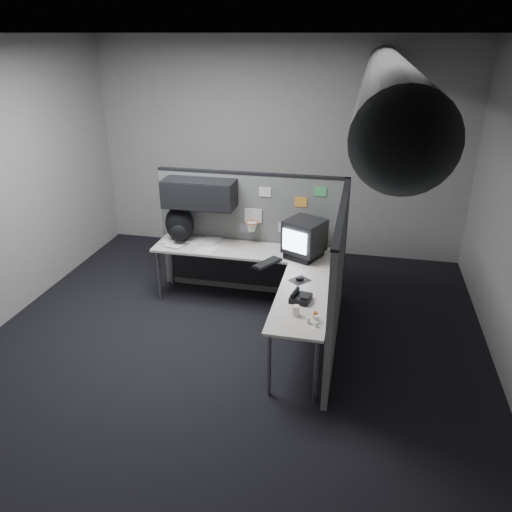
% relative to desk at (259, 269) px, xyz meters
% --- Properties ---
extents(room, '(5.62, 5.62, 3.22)m').
position_rel_desk_xyz_m(room, '(0.41, -0.70, 1.48)').
color(room, black).
rests_on(room, ground).
extents(partition_back, '(2.44, 0.42, 1.63)m').
position_rel_desk_xyz_m(partition_back, '(-0.40, 0.53, 0.38)').
color(partition_back, '#5E605E').
rests_on(partition_back, ground).
extents(partition_right, '(0.07, 2.23, 1.63)m').
position_rel_desk_xyz_m(partition_right, '(0.95, -0.49, 0.21)').
color(partition_right, '#5E605E').
rests_on(partition_right, ground).
extents(desk, '(2.31, 2.11, 0.73)m').
position_rel_desk_xyz_m(desk, '(0.00, 0.00, 0.00)').
color(desk, beige).
rests_on(desk, ground).
extents(monitor, '(0.54, 0.54, 0.47)m').
position_rel_desk_xyz_m(monitor, '(0.51, 0.20, 0.36)').
color(monitor, black).
rests_on(monitor, desk).
extents(keyboard, '(0.32, 0.42, 0.04)m').
position_rel_desk_xyz_m(keyboard, '(0.12, -0.10, 0.13)').
color(keyboard, black).
rests_on(keyboard, desk).
extents(mouse, '(0.26, 0.26, 0.04)m').
position_rel_desk_xyz_m(mouse, '(0.55, -0.43, 0.13)').
color(mouse, black).
rests_on(mouse, desk).
extents(phone, '(0.23, 0.24, 0.10)m').
position_rel_desk_xyz_m(phone, '(0.61, -0.88, 0.15)').
color(phone, black).
rests_on(phone, desk).
extents(bottles, '(0.12, 0.18, 0.08)m').
position_rel_desk_xyz_m(bottles, '(0.80, -1.26, 0.15)').
color(bottles, silver).
rests_on(bottles, desk).
extents(cup, '(0.08, 0.08, 0.10)m').
position_rel_desk_xyz_m(cup, '(0.61, -1.17, 0.17)').
color(cup, silver).
rests_on(cup, desk).
extents(papers, '(0.80, 0.59, 0.02)m').
position_rel_desk_xyz_m(papers, '(-0.94, 0.33, 0.12)').
color(papers, white).
rests_on(papers, desk).
extents(backpack, '(0.40, 0.37, 0.46)m').
position_rel_desk_xyz_m(backpack, '(-1.12, 0.35, 0.34)').
color(backpack, black).
rests_on(backpack, desk).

